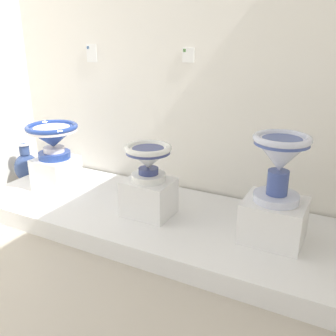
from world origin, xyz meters
name	(u,v)px	position (x,y,z in m)	size (l,w,h in m)	color
wall_back	(185,18)	(1.71, 2.77, 1.52)	(3.62, 0.06, 3.03)	white
display_platform	(151,218)	(1.71, 2.21, 0.07)	(2.82, 1.02, 0.14)	white
plinth_block_squat_floral	(57,173)	(0.79, 2.21, 0.28)	(0.30, 0.32, 0.28)	white
antique_toilet_squat_floral	(53,136)	(0.79, 2.21, 0.61)	(0.42, 0.42, 0.29)	#254192
plinth_block_leftmost	(149,197)	(1.73, 2.16, 0.27)	(0.34, 0.29, 0.27)	white
antique_toilet_leftmost	(148,158)	(1.73, 2.16, 0.58)	(0.33, 0.33, 0.26)	white
plinth_block_rightmost	(274,220)	(2.62, 2.22, 0.28)	(0.38, 0.34, 0.27)	white
antique_toilet_rightmost	(280,158)	(2.62, 2.22, 0.70)	(0.35, 0.35, 0.43)	silver
info_placard_first	(92,53)	(0.82, 2.74, 1.24)	(0.11, 0.01, 0.15)	white
info_placard_second	(188,55)	(1.76, 2.74, 1.25)	(0.10, 0.01, 0.11)	white
decorative_vase_spare	(27,166)	(0.20, 2.41, 0.18)	(0.23, 0.23, 0.42)	white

